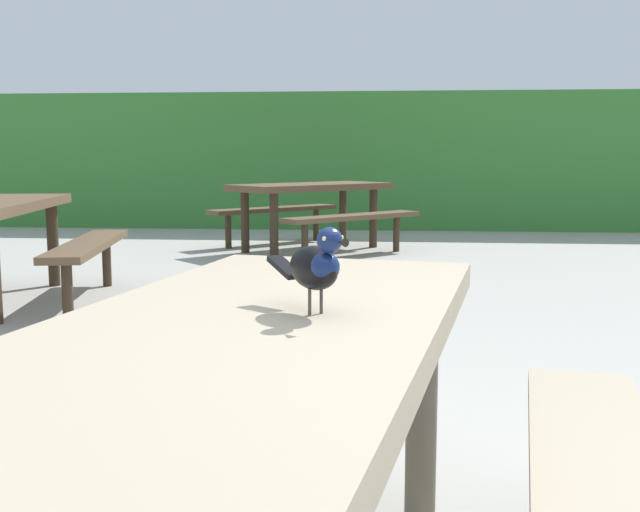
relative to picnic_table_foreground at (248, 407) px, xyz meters
The scene contains 4 objects.
hedge_wall 9.93m from the picnic_table_foreground, 88.48° to the left, with size 28.00×1.65×1.92m, color #387A33.
picnic_table_foreground is the anchor object (origin of this frame).
bird_grackle 0.32m from the picnic_table_foreground, 19.94° to the left, with size 0.19×0.24×0.18m.
picnic_table_mid_right 6.89m from the picnic_table_foreground, 94.69° to the left, with size 2.40×2.40×0.74m.
Camera 1 is at (0.01, -1.38, 1.07)m, focal length 42.34 mm.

